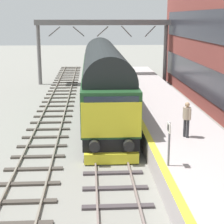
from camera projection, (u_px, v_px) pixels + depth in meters
ground_plane at (107, 137)px, 20.33m from camera, size 140.00×140.00×0.00m
track_main at (107, 136)px, 20.32m from camera, size 2.50×60.00×0.15m
track_adjacent_west at (45, 137)px, 20.13m from camera, size 2.50×60.00×0.15m
station_platform at (173, 127)px, 20.42m from camera, size 4.00×44.00×1.01m
diesel_locomotive at (104, 77)px, 24.72m from camera, size 2.74×18.45×4.68m
platform_number_sign at (169, 137)px, 13.52m from camera, size 0.10×0.44×1.65m
waiting_passenger at (187, 116)px, 16.85m from camera, size 0.46×0.46×1.64m
overhead_footbridge at (103, 26)px, 35.36m from camera, size 12.68×2.00×6.16m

